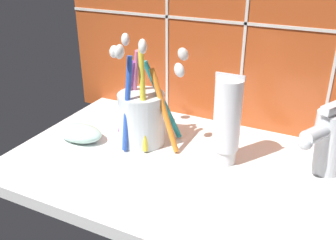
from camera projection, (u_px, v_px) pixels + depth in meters
sink_counter at (196, 171)px, 59.14cm from camera, size 59.98×35.19×2.00cm
toothbrush_cup at (142, 114)px, 63.57cm from camera, size 15.57×10.61×19.26cm
toothpaste_tube at (227, 120)px, 56.82cm from camera, size 4.41×4.20×14.69cm
sink_faucet at (327, 140)px, 55.19cm from camera, size 6.37×9.60×11.20cm
soap_bar at (79, 133)px, 66.06cm from camera, size 8.75×5.51×2.65cm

